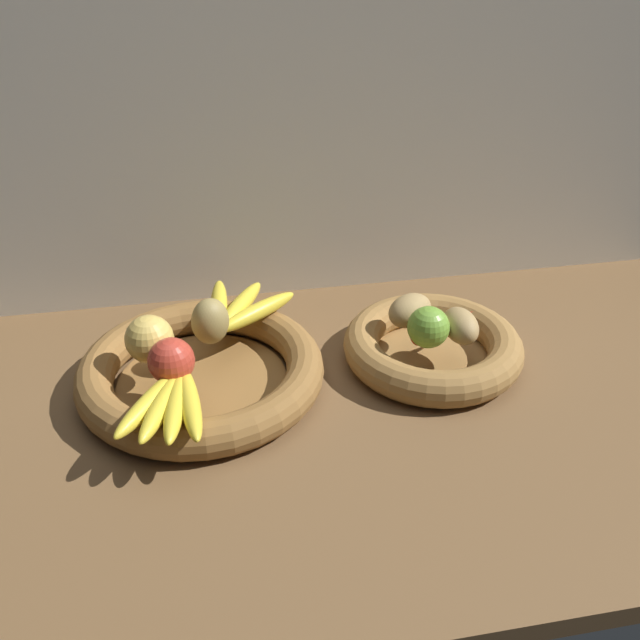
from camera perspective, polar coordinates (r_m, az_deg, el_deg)
The scene contains 13 objects.
ground_plane at distance 107.38cm, azimuth 1.30°, elevation -5.41°, with size 140.00×90.00×3.00cm, color brown.
back_wall at distance 120.73cm, azimuth -1.51°, elevation 14.39°, with size 140.00×3.00×55.00cm.
fruit_bowl_left at distance 104.85cm, azimuth -9.71°, elevation -4.19°, with size 36.54×36.54×5.56cm.
fruit_bowl_right at distance 110.17cm, azimuth 9.22°, elevation -2.19°, with size 28.00×28.00×5.56cm.
apple_golden_left at distance 101.76cm, azimuth -13.81°, elevation -1.53°, with size 6.98×6.98×6.98cm, color #DBB756.
apple_red_front at distance 96.93cm, azimuth -12.11°, elevation -3.29°, with size 6.47×6.47×6.47cm, color #B73828.
pear_brown at distance 103.96cm, azimuth -8.99°, elevation -0.10°, with size 5.20×5.88×7.24cm, color olive.
banana_bunch_front at distance 92.83cm, azimuth -12.17°, elevation -6.53°, with size 12.27×17.24×2.61cm.
banana_bunch_back at distance 111.14cm, azimuth -6.75°, elevation 0.95°, with size 14.94×17.15×2.68cm.
potato_oblong at distance 108.34cm, azimuth 7.39°, elevation 0.78°, with size 7.71×5.44×5.09cm, color #A38451.
potato_small at distance 105.99cm, azimuth 11.45°, elevation -0.46°, with size 7.71×4.95×4.86cm, color #A38451.
lime_near at distance 103.41cm, azimuth 8.88°, elevation -0.58°, with size 6.29×6.29×6.29cm, color #6B9E33.
chili_pepper at distance 108.32cm, azimuth 10.25°, elevation -0.34°, with size 2.38×2.38×12.89cm, color red.
Camera 1 is at (-18.11, -83.99, 62.90)cm, focal length 39.01 mm.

